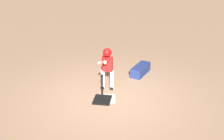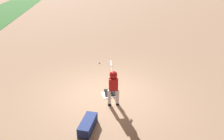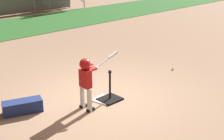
% 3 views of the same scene
% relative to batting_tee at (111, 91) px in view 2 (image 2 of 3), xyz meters
% --- Properties ---
extents(ground_plane, '(90.00, 90.00, 0.00)m').
position_rel_batting_tee_xyz_m(ground_plane, '(-0.10, 0.21, -0.09)').
color(ground_plane, '#93755B').
extents(home_plate, '(0.51, 0.51, 0.02)m').
position_rel_batting_tee_xyz_m(home_plate, '(-0.10, 0.10, -0.08)').
color(home_plate, white).
rests_on(home_plate, ground_plane).
extents(batting_tee, '(0.50, 0.45, 0.74)m').
position_rel_batting_tee_xyz_m(batting_tee, '(0.00, 0.00, 0.00)').
color(batting_tee, black).
rests_on(batting_tee, ground_plane).
extents(batter_child, '(1.06, 0.38, 1.20)m').
position_rel_batting_tee_xyz_m(batter_child, '(-0.68, 0.01, 0.68)').
color(batter_child, silver).
rests_on(batter_child, ground_plane).
extents(baseball, '(0.07, 0.07, 0.07)m').
position_rel_batting_tee_xyz_m(baseball, '(2.83, 0.22, -0.05)').
color(baseball, white).
rests_on(baseball, ground_plane).
extents(equipment_bag, '(0.90, 0.58, 0.28)m').
position_rel_batting_tee_xyz_m(equipment_bag, '(-1.81, 0.86, 0.05)').
color(equipment_bag, navy).
rests_on(equipment_bag, ground_plane).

